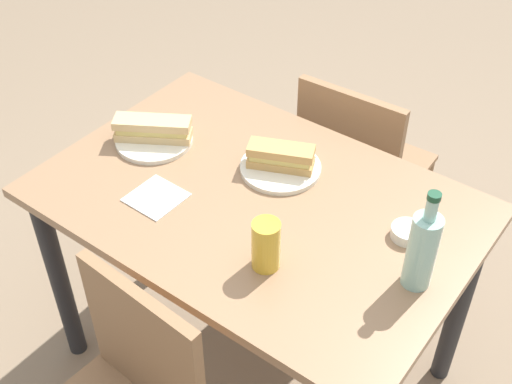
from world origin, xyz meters
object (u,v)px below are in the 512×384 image
object	(u,v)px
beer_glass	(266,245)
chair_far	(356,168)
knife_far	(154,127)
olive_bowl	(407,232)
plate_near	(280,168)
dining_table	(256,228)
baguette_sandwich_near	(281,156)
knife_near	(280,154)
baguette_sandwich_far	(153,129)
water_bottle	(422,249)
plate_far	(154,140)

from	to	relation	value
beer_glass	chair_far	bearing A→B (deg)	102.10
knife_far	olive_bowl	size ratio (longest dim) A/B	1.82
beer_glass	olive_bowl	size ratio (longest dim) A/B	1.58
plate_near	dining_table	bearing A→B (deg)	-83.21
knife_far	baguette_sandwich_near	bearing A→B (deg)	10.73
beer_glass	olive_bowl	distance (m)	0.38
dining_table	knife_near	bearing A→B (deg)	104.71
plate_near	baguette_sandwich_far	world-z (taller)	baguette_sandwich_far
dining_table	beer_glass	xyz separation A→B (m)	(0.17, -0.19, 0.19)
dining_table	plate_near	bearing A→B (deg)	96.79
water_bottle	olive_bowl	world-z (taller)	water_bottle
plate_far	plate_near	bearing A→B (deg)	17.18
plate_far	baguette_sandwich_far	xyz separation A→B (m)	(0.00, -0.00, 0.04)
knife_near	olive_bowl	xyz separation A→B (m)	(0.45, -0.07, -0.00)
dining_table	knife_far	bearing A→B (deg)	172.27
baguette_sandwich_near	beer_glass	world-z (taller)	beer_glass
knife_far	olive_bowl	world-z (taller)	olive_bowl
plate_near	water_bottle	bearing A→B (deg)	-17.22
knife_far	olive_bowl	distance (m)	0.85
chair_far	beer_glass	distance (m)	0.87
knife_near	baguette_sandwich_far	xyz separation A→B (m)	(-0.36, -0.16, 0.03)
baguette_sandwich_far	knife_far	distance (m)	0.06
knife_near	beer_glass	bearing A→B (deg)	-59.45
baguette_sandwich_near	water_bottle	xyz separation A→B (m)	(0.51, -0.16, 0.06)
knife_far	beer_glass	size ratio (longest dim) A/B	1.15
plate_far	olive_bowl	world-z (taller)	olive_bowl
knife_near	knife_far	world-z (taller)	same
water_bottle	knife_far	bearing A→B (deg)	175.29
baguette_sandwich_near	baguette_sandwich_far	world-z (taller)	same
chair_far	plate_near	size ratio (longest dim) A/B	3.58
dining_table	baguette_sandwich_far	bearing A→B (deg)	177.05
chair_far	knife_near	xyz separation A→B (m)	(-0.05, -0.41, 0.29)
water_bottle	olive_bowl	distance (m)	0.18
chair_far	plate_far	size ratio (longest dim) A/B	3.58
plate_near	knife_near	distance (m)	0.05
baguette_sandwich_far	knife_far	size ratio (longest dim) A/B	1.46
chair_far	baguette_sandwich_far	world-z (taller)	chair_far
plate_near	plate_far	size ratio (longest dim) A/B	1.00
baguette_sandwich_far	knife_near	bearing A→B (deg)	24.48
dining_table	plate_far	size ratio (longest dim) A/B	5.04
plate_near	water_bottle	world-z (taller)	water_bottle
plate_near	beer_glass	size ratio (longest dim) A/B	1.71
knife_near	olive_bowl	bearing A→B (deg)	-8.97
knife_near	plate_far	bearing A→B (deg)	-155.52
olive_bowl	water_bottle	bearing A→B (deg)	-55.84
knife_far	olive_bowl	xyz separation A→B (m)	(0.85, 0.05, -0.00)
plate_near	knife_near	bearing A→B (deg)	126.44
chair_far	water_bottle	distance (m)	0.87
plate_near	baguette_sandwich_near	bearing A→B (deg)	180.00
olive_bowl	chair_far	bearing A→B (deg)	129.77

